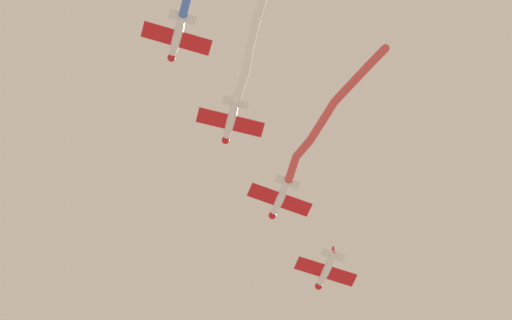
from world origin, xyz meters
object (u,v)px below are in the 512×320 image
at_px(airplane_lead, 326,271).
at_px(airplane_right_wing, 230,121).
at_px(airplane_left_wing, 280,199).
at_px(airplane_slot, 177,38).

relative_size(airplane_lead, airplane_right_wing, 1.00).
height_order(airplane_left_wing, airplane_slot, airplane_slot).
distance_m(airplane_left_wing, airplane_slot, 21.25).
bearing_deg(airplane_left_wing, airplane_slot, 128.04).
relative_size(airplane_lead, airplane_left_wing, 1.00).
xyz_separation_m(airplane_lead, airplane_right_wing, (-11.93, -17.57, 0.50)).
height_order(airplane_lead, airplane_slot, airplane_slot).
bearing_deg(airplane_slot, airplane_left_wing, -47.16).
height_order(airplane_right_wing, airplane_slot, airplane_slot).
xyz_separation_m(airplane_lead, airplane_slot, (-17.90, -26.36, 0.75)).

